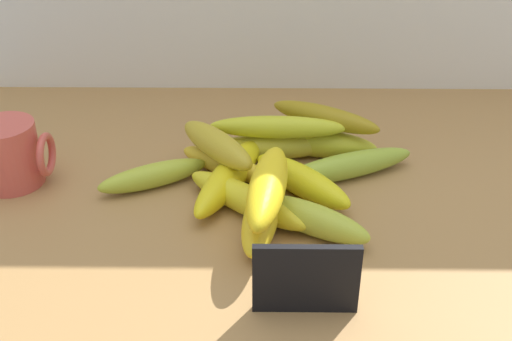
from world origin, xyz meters
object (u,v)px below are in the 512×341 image
banana_4 (226,164)px  banana_7 (315,142)px  banana_2 (230,175)px  banana_11 (278,127)px  banana_10 (325,117)px  coffee_mug (10,154)px  banana_1 (246,200)px  banana_9 (301,181)px  banana_8 (311,219)px  banana_12 (217,145)px  chalkboard_sign (306,281)px  banana_3 (269,147)px  banana_6 (153,176)px  banana_5 (347,166)px  banana_0 (261,216)px  banana_13 (268,187)px

banana_4 → banana_7: banana_7 is taller
banana_2 → banana_11: 10.57cm
banana_4 → banana_10: (14.22, 6.53, 4.26)cm
coffee_mug → banana_4: bearing=4.6°
banana_1 → banana_9: size_ratio=1.15×
banana_7 → banana_2: bearing=-142.6°
banana_2 → banana_8: size_ratio=1.33×
coffee_mug → banana_7: 42.78cm
banana_4 → banana_11: 9.18cm
banana_10 → banana_12: size_ratio=1.11×
banana_7 → chalkboard_sign: bearing=-95.7°
banana_3 → banana_12: 9.65cm
banana_6 → banana_8: (20.84, -10.25, 0.30)cm
banana_1 → banana_5: (13.86, 8.67, -0.10)cm
coffee_mug → banana_0: coffee_mug is taller
banana_7 → banana_12: (-14.00, -6.60, 3.18)cm
banana_2 → banana_3: (5.36, 8.16, -0.18)cm
chalkboard_sign → banana_6: (-19.41, 23.88, -2.17)cm
banana_13 → banana_2: bearing=117.5°
banana_1 → banana_2: (-2.31, 5.60, 0.20)cm
banana_5 → banana_8: banana_8 is taller
banana_1 → banana_9: (7.28, 4.40, 0.15)cm
banana_5 → banana_8: size_ratio=1.30×
banana_11 → banana_1: bearing=-107.8°
banana_0 → banana_1: banana_0 is taller
banana_13 → banana_8: bearing=-1.7°
coffee_mug → banana_0: 35.81cm
banana_9 → banana_13: (-4.60, -8.41, 4.41)cm
banana_3 → banana_5: 11.95cm
chalkboard_sign → banana_10: chalkboard_sign is taller
coffee_mug → banana_12: bearing=3.0°
banana_5 → banana_12: banana_12 is taller
banana_7 → banana_8: banana_7 is taller
coffee_mug → banana_9: size_ratio=0.59×
banana_4 → banana_11: size_ratio=0.77×
banana_5 → banana_7: (-4.02, 6.22, 0.31)cm
banana_2 → banana_9: bearing=-7.1°
banana_2 → banana_13: banana_13 is taller
coffee_mug → banana_11: 36.91cm
banana_9 → banana_10: bearing=71.2°
banana_10 → banana_11: size_ratio=0.86×
banana_1 → banana_8: 9.00cm
banana_4 → banana_6: bearing=-162.3°
banana_0 → banana_13: bearing=-3.9°
banana_4 → banana_12: 3.92cm
banana_4 → banana_6: size_ratio=0.98×
banana_9 → banana_12: (-11.45, 3.89, 3.24)cm
banana_4 → banana_7: size_ratio=0.83×
chalkboard_sign → banana_6: 30.85cm
coffee_mug → banana_4: coffee_mug is taller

